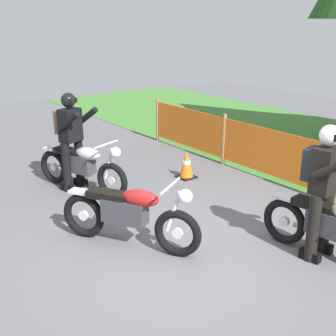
% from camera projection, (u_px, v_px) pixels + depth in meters
% --- Properties ---
extents(ground, '(24.00, 24.00, 0.02)m').
position_uv_depth(ground, '(178.00, 253.00, 5.64)').
color(ground, '#5B5B60').
extents(barrier_fence, '(9.47, 0.08, 1.05)m').
position_uv_depth(barrier_fence, '(323.00, 168.00, 7.14)').
color(barrier_fence, olive).
rests_on(barrier_fence, ground).
extents(motorcycle_lead, '(1.87, 0.90, 0.93)m').
position_uv_depth(motorcycle_lead, '(82.00, 166.00, 7.57)').
color(motorcycle_lead, black).
rests_on(motorcycle_lead, ground).
extents(motorcycle_trailing, '(1.96, 0.58, 0.93)m').
position_uv_depth(motorcycle_trailing, '(336.00, 228.00, 5.29)').
color(motorcycle_trailing, black).
rests_on(motorcycle_trailing, ground).
extents(motorcycle_third, '(1.77, 1.12, 0.95)m').
position_uv_depth(motorcycle_third, '(129.00, 214.00, 5.67)').
color(motorcycle_third, black).
rests_on(motorcycle_third, ground).
extents(rider_lead, '(0.78, 0.68, 1.69)m').
position_uv_depth(rider_lead, '(71.00, 136.00, 7.51)').
color(rider_lead, black).
rests_on(rider_lead, ground).
extents(rider_trailing, '(0.73, 0.61, 1.69)m').
position_uv_depth(rider_trailing, '(323.00, 185.00, 5.28)').
color(rider_trailing, black).
rests_on(rider_trailing, ground).
extents(traffic_cone, '(0.32, 0.32, 0.53)m').
position_uv_depth(traffic_cone, '(186.00, 164.00, 8.24)').
color(traffic_cone, black).
rests_on(traffic_cone, ground).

